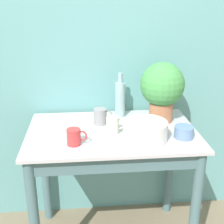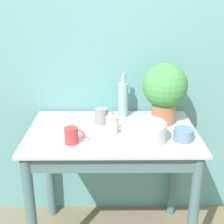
{
  "view_description": "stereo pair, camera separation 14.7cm",
  "coord_description": "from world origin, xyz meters",
  "px_view_note": "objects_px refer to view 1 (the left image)",
  "views": [
    {
      "loc": [
        -0.16,
        -1.4,
        1.63
      ],
      "look_at": [
        0.0,
        0.33,
        0.96
      ],
      "focal_mm": 50.0,
      "sensor_mm": 36.0,
      "label": 1
    },
    {
      "loc": [
        -0.01,
        -1.41,
        1.63
      ],
      "look_at": [
        0.0,
        0.33,
        0.96
      ],
      "focal_mm": 50.0,
      "sensor_mm": 36.0,
      "label": 2
    }
  ],
  "objects_px": {
    "mug_cream": "(113,125)",
    "mug_red": "(74,137)",
    "bowl_wash_large": "(145,131)",
    "bottle_tall": "(120,98)",
    "potted_plant": "(162,88)",
    "bowl_small_blue": "(184,132)",
    "mug_grey": "(101,116)"
  },
  "relations": [
    {
      "from": "mug_cream",
      "to": "mug_grey",
      "type": "xyz_separation_m",
      "value": [
        -0.07,
        0.15,
        -0.0
      ]
    },
    {
      "from": "bottle_tall",
      "to": "bowl_small_blue",
      "type": "height_order",
      "value": "bottle_tall"
    },
    {
      "from": "bowl_wash_large",
      "to": "mug_grey",
      "type": "xyz_separation_m",
      "value": [
        -0.24,
        0.25,
        -0.0
      ]
    },
    {
      "from": "bowl_wash_large",
      "to": "bottle_tall",
      "type": "relative_size",
      "value": 0.85
    },
    {
      "from": "mug_cream",
      "to": "bowl_small_blue",
      "type": "xyz_separation_m",
      "value": [
        0.4,
        -0.1,
        -0.02
      ]
    },
    {
      "from": "potted_plant",
      "to": "bowl_small_blue",
      "type": "height_order",
      "value": "potted_plant"
    },
    {
      "from": "bottle_tall",
      "to": "mug_red",
      "type": "xyz_separation_m",
      "value": [
        -0.3,
        -0.41,
        -0.08
      ]
    },
    {
      "from": "mug_red",
      "to": "bottle_tall",
      "type": "bearing_deg",
      "value": 53.74
    },
    {
      "from": "potted_plant",
      "to": "mug_cream",
      "type": "bearing_deg",
      "value": -152.75
    },
    {
      "from": "bowl_wash_large",
      "to": "bottle_tall",
      "type": "height_order",
      "value": "bottle_tall"
    },
    {
      "from": "potted_plant",
      "to": "bowl_small_blue",
      "type": "relative_size",
      "value": 3.46
    },
    {
      "from": "potted_plant",
      "to": "mug_red",
      "type": "distance_m",
      "value": 0.66
    },
    {
      "from": "mug_cream",
      "to": "mug_red",
      "type": "distance_m",
      "value": 0.26
    },
    {
      "from": "mug_cream",
      "to": "bottle_tall",
      "type": "bearing_deg",
      "value": 75.14
    },
    {
      "from": "mug_cream",
      "to": "bowl_wash_large",
      "type": "bearing_deg",
      "value": -29.69
    },
    {
      "from": "potted_plant",
      "to": "mug_red",
      "type": "bearing_deg",
      "value": -151.59
    },
    {
      "from": "potted_plant",
      "to": "mug_cream",
      "type": "xyz_separation_m",
      "value": [
        -0.33,
        -0.17,
        -0.17
      ]
    },
    {
      "from": "bottle_tall",
      "to": "mug_cream",
      "type": "xyz_separation_m",
      "value": [
        -0.07,
        -0.28,
        -0.07
      ]
    },
    {
      "from": "bowl_wash_large",
      "to": "mug_red",
      "type": "distance_m",
      "value": 0.4
    },
    {
      "from": "mug_red",
      "to": "mug_grey",
      "type": "xyz_separation_m",
      "value": [
        0.16,
        0.28,
        0.0
      ]
    },
    {
      "from": "bottle_tall",
      "to": "mug_red",
      "type": "relative_size",
      "value": 2.64
    },
    {
      "from": "mug_grey",
      "to": "bowl_wash_large",
      "type": "bearing_deg",
      "value": -45.96
    },
    {
      "from": "mug_cream",
      "to": "mug_red",
      "type": "xyz_separation_m",
      "value": [
        -0.23,
        -0.13,
        -0.01
      ]
    },
    {
      "from": "bowl_wash_large",
      "to": "bottle_tall",
      "type": "xyz_separation_m",
      "value": [
        -0.1,
        0.38,
        0.07
      ]
    },
    {
      "from": "mug_red",
      "to": "mug_grey",
      "type": "distance_m",
      "value": 0.32
    },
    {
      "from": "potted_plant",
      "to": "mug_cream",
      "type": "height_order",
      "value": "potted_plant"
    },
    {
      "from": "potted_plant",
      "to": "bottle_tall",
      "type": "bearing_deg",
      "value": 156.68
    },
    {
      "from": "potted_plant",
      "to": "bowl_wash_large",
      "type": "bearing_deg",
      "value": -119.77
    },
    {
      "from": "mug_cream",
      "to": "potted_plant",
      "type": "bearing_deg",
      "value": 27.25
    },
    {
      "from": "potted_plant",
      "to": "bowl_wash_large",
      "type": "height_order",
      "value": "potted_plant"
    },
    {
      "from": "bowl_small_blue",
      "to": "mug_grey",
      "type": "bearing_deg",
      "value": 152.01
    },
    {
      "from": "bowl_small_blue",
      "to": "mug_red",
      "type": "bearing_deg",
      "value": -177.1
    }
  ]
}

